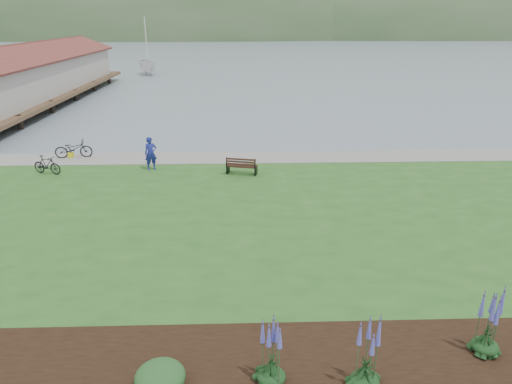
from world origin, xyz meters
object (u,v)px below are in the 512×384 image
at_px(person, 150,151).
at_px(sailboat, 149,75).
at_px(park_bench, 241,166).
at_px(bicycle_a, 73,149).

bearing_deg(person, sailboat, 79.75).
relative_size(park_bench, bicycle_a, 0.79).
height_order(person, bicycle_a, person).
bearing_deg(park_bench, bicycle_a, 174.45).
bearing_deg(bicycle_a, sailboat, -3.41).
xyz_separation_m(park_bench, person, (-4.54, 0.95, 0.53)).
bearing_deg(park_bench, sailboat, 119.27).
relative_size(park_bench, person, 0.79).
height_order(park_bench, person, person).
height_order(person, sailboat, sailboat).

